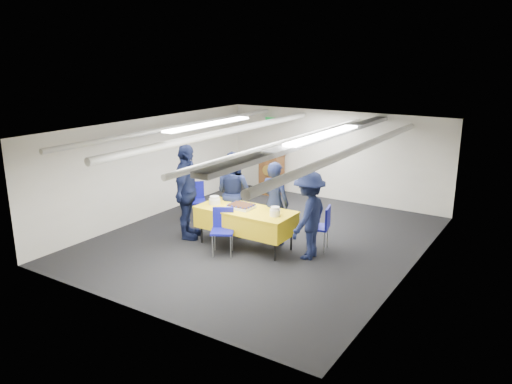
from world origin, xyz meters
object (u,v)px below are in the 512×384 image
sheet_cake (241,206)px  sailor_c (187,192)px  sailor_d (309,215)px  serving_table (245,219)px  podium (272,172)px  sailor_b (234,193)px  chair_near (223,226)px  chair_left (196,197)px  chair_right (322,224)px  sailor_a (274,203)px

sheet_cake → sailor_c: 1.21m
sailor_d → serving_table: bearing=-84.6°
podium → sailor_d: (2.81, -3.38, 0.21)m
serving_table → sailor_d: sailor_d is taller
podium → sailor_b: bearing=-73.7°
chair_near → chair_left: size_ratio=1.00×
sailor_d → sailor_b: bearing=-103.1°
chair_near → sailor_d: 1.64m
chair_right → chair_left: 3.22m
serving_table → sailor_d: bearing=7.5°
chair_right → sailor_b: bearing=-176.7°
sailor_b → chair_right: bearing=-168.2°
sheet_cake → chair_right: chair_right is taller
sheet_cake → chair_near: (-0.09, -0.49, -0.28)m
sheet_cake → sailor_d: 1.40m
serving_table → chair_left: 2.04m
serving_table → chair_left: bearing=157.4°
podium → chair_left: size_ratio=1.44×
sheet_cake → chair_right: bearing=24.4°
sailor_c → podium: bearing=-21.3°
chair_near → sailor_b: (-0.45, 1.02, 0.34)m
serving_table → chair_right: chair_right is taller
chair_near → chair_left: same height
podium → chair_near: podium is taller
chair_right → serving_table: bearing=-153.8°
chair_left → sailor_a: (2.26, -0.31, 0.30)m
sheet_cake → chair_right: size_ratio=0.55×
serving_table → sailor_b: (-0.65, 0.54, 0.31)m
sailor_c → chair_near: bearing=-128.2°
sailor_a → sailor_d: bearing=159.5°
podium → chair_left: (-0.36, -2.77, -0.08)m
sailor_b → sailor_c: 1.00m
chair_right → chair_left: size_ratio=1.00×
chair_right → sailor_c: sailor_c is taller
sheet_cake → sailor_d: sailor_d is taller
serving_table → chair_near: size_ratio=2.24×
chair_right → sailor_c: bearing=-161.2°
serving_table → sailor_c: sailor_c is taller
sailor_b → sailor_c: (-0.63, -0.77, 0.10)m
sailor_d → podium: bearing=-142.4°
chair_near → podium: bearing=108.3°
sailor_b → sheet_cake: bearing=143.9°
chair_right → sailor_c: 2.79m
chair_left → sailor_c: 1.26m
chair_left → sailor_d: (3.17, -0.61, 0.29)m
chair_near → chair_right: bearing=36.6°
sailor_a → sailor_d: size_ratio=1.01×
serving_table → podium: podium is taller
chair_left → sailor_a: sailor_a is taller
podium → chair_left: 2.79m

